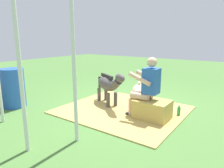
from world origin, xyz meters
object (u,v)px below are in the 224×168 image
pony_lying (140,88)px  hay_bale (152,110)px  soda_bottle (179,111)px  person_seated (146,86)px  pony_standing (108,84)px  tent_pole_left (74,75)px  water_barrel (13,88)px  tent_pole_mid (21,78)px

pony_lying → hay_bale: bearing=125.1°
pony_lying → soda_bottle: (-1.48, 1.05, -0.07)m
hay_bale → person_seated: (0.16, 0.00, 0.49)m
pony_standing → tent_pole_left: size_ratio=0.55×
hay_bale → water_barrel: size_ratio=0.74×
tent_pole_left → water_barrel: bearing=-7.8°
person_seated → pony_standing: size_ratio=1.05×
soda_bottle → tent_pole_left: bearing=63.6°
hay_bale → tent_pole_left: bearing=68.5°
water_barrel → pony_standing: bearing=-141.7°
water_barrel → person_seated: bearing=-157.4°
person_seated → tent_pole_left: bearing=73.6°
hay_bale → pony_standing: (1.28, -0.21, 0.33)m
tent_pole_mid → person_seated: bearing=-110.9°
hay_bale → pony_standing: bearing=-9.3°
person_seated → tent_pole_mid: bearing=69.1°
pony_standing → soda_bottle: 1.75m
tent_pole_left → tent_pole_mid: bearing=59.1°
pony_lying → soda_bottle: size_ratio=5.36×
tent_pole_left → tent_pole_mid: (0.39, 0.65, 0.00)m
water_barrel → tent_pole_left: 2.58m
hay_bale → soda_bottle: (-0.40, -0.49, -0.08)m
person_seated → tent_pole_left: size_ratio=0.58×
person_seated → tent_pole_left: 1.68m
pony_standing → soda_bottle: pony_standing is taller
hay_bale → tent_pole_mid: (1.01, 2.21, 0.90)m
pony_lying → tent_pole_left: bearing=98.5°
person_seated → pony_lying: person_seated is taller
water_barrel → pony_lying: bearing=-126.1°
hay_bale → pony_lying: bearing=-54.9°
pony_standing → pony_lying: bearing=-98.6°
tent_pole_left → pony_lying: bearing=-81.5°
person_seated → soda_bottle: 0.94m
hay_bale → water_barrel: water_barrel is taller
tent_pole_left → tent_pole_mid: 0.75m
tent_pole_left → soda_bottle: bearing=-116.4°
tent_pole_left → tent_pole_mid: same height
pony_lying → tent_pole_mid: 3.86m
pony_lying → person_seated: bearing=120.9°
tent_pole_left → hay_bale: bearing=-111.5°
person_seated → water_barrel: size_ratio=1.36×
water_barrel → tent_pole_left: tent_pole_left is taller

